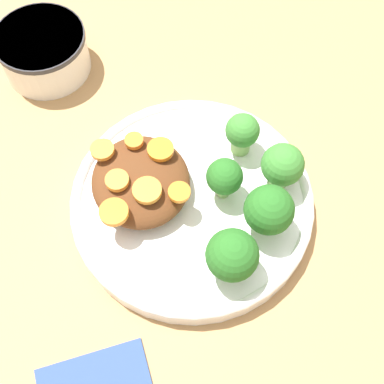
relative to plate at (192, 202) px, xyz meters
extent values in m
plane|color=tan|center=(0.00, 0.00, -0.01)|extent=(4.00, 4.00, 0.00)
cylinder|color=white|center=(0.00, 0.00, 0.00)|extent=(0.24, 0.24, 0.02)
torus|color=white|center=(0.00, 0.00, 0.01)|extent=(0.24, 0.24, 0.01)
cylinder|color=white|center=(0.22, 0.12, 0.01)|extent=(0.10, 0.10, 0.05)
cylinder|color=#333338|center=(0.22, 0.12, 0.03)|extent=(0.10, 0.10, 0.01)
cylinder|color=white|center=(0.22, 0.12, 0.03)|extent=(0.08, 0.08, 0.01)
ellipsoid|color=#5B3319|center=(0.02, 0.05, 0.02)|extent=(0.10, 0.09, 0.03)
cylinder|color=#759E51|center=(-0.04, -0.06, 0.02)|extent=(0.02, 0.02, 0.02)
sphere|color=#286B23|center=(-0.04, -0.06, 0.04)|extent=(0.05, 0.05, 0.05)
cylinder|color=#7FA85B|center=(0.00, -0.03, 0.02)|extent=(0.01, 0.01, 0.02)
sphere|color=#286B23|center=(0.00, -0.03, 0.04)|extent=(0.04, 0.04, 0.04)
cylinder|color=#7FA85B|center=(-0.08, -0.02, 0.02)|extent=(0.01, 0.01, 0.02)
sphere|color=#286B23|center=(-0.08, -0.02, 0.04)|extent=(0.05, 0.05, 0.05)
cylinder|color=#7FA85B|center=(0.05, -0.06, 0.02)|extent=(0.02, 0.02, 0.02)
sphere|color=#3D8433|center=(0.05, -0.06, 0.04)|extent=(0.03, 0.03, 0.03)
cylinder|color=#7FA85B|center=(0.00, -0.09, 0.02)|extent=(0.02, 0.02, 0.02)
sphere|color=#3D8433|center=(0.00, -0.09, 0.04)|extent=(0.04, 0.04, 0.04)
cylinder|color=orange|center=(0.04, 0.02, 0.04)|extent=(0.03, 0.03, 0.01)
cylinder|color=orange|center=(0.05, 0.08, 0.04)|extent=(0.02, 0.02, 0.00)
cylinder|color=orange|center=(0.00, 0.04, 0.04)|extent=(0.03, 0.03, 0.01)
cylinder|color=orange|center=(0.06, 0.04, 0.04)|extent=(0.02, 0.02, 0.01)
cylinder|color=orange|center=(-0.01, 0.01, 0.04)|extent=(0.02, 0.02, 0.00)
cylinder|color=orange|center=(0.02, 0.07, 0.04)|extent=(0.02, 0.02, 0.01)
cylinder|color=orange|center=(-0.02, 0.07, 0.04)|extent=(0.03, 0.03, 0.01)
camera|label=1|loc=(-0.23, 0.05, 0.47)|focal=50.00mm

